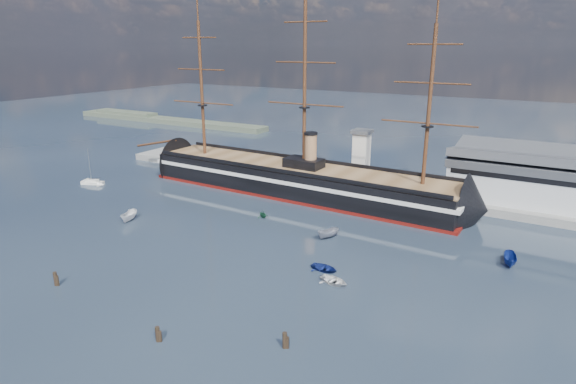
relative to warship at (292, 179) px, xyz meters
The scene contains 15 objects.
ground 23.62m from the warship, 59.26° to the right, with size 600.00×600.00×0.00m, color #1C2633.
quay 27.42m from the warship, 36.16° to the left, with size 180.00×18.00×2.00m, color slate.
quay_tower 20.58m from the warship, 41.11° to the left, with size 5.00×5.00×15.00m.
shoreline 147.80m from the warship, 149.50° to the left, with size 120.00×10.00×4.00m.
warship is the anchor object (origin of this frame).
sailboat 59.25m from the warship, 158.18° to the right, with size 6.92×4.18×10.65m.
motorboat_a 44.24m from the warship, 119.60° to the right, with size 7.11×2.61×2.84m, color white.
motorboat_b 48.30m from the warship, 53.23° to the right, with size 3.21×1.29×1.50m, color navy.
motorboat_c 33.70m from the warship, 46.90° to the right, with size 6.46×2.37×2.59m, color gray.
motorboat_d 21.31m from the warship, 79.47° to the right, with size 5.15×2.23×1.89m, color #154C30.
motorboat_e 53.37m from the warship, 52.45° to the right, with size 3.32×1.33×1.55m, color silver.
motorboat_f 61.09m from the warship, 18.48° to the right, with size 6.94×2.55×2.78m, color navy.
piling_near_left 67.26m from the warship, 97.24° to the right, with size 0.64×0.64×3.21m, color black.
piling_near_mid 72.22m from the warship, 75.27° to the right, with size 0.64×0.64×2.95m, color black.
piling_near_right 71.21m from the warship, 61.10° to the right, with size 0.64×0.64×3.07m, color black.
Camera 1 is at (51.04, -50.67, 39.60)m, focal length 30.00 mm.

